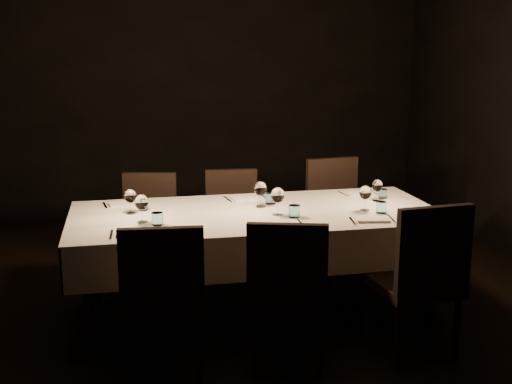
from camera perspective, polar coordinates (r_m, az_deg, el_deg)
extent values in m
cube|color=black|center=(4.66, 0.00, -10.92)|extent=(5.00, 6.00, 0.01)
cube|color=black|center=(7.24, -4.91, 9.83)|extent=(5.00, 0.01, 3.00)
cube|color=black|center=(4.42, 0.00, -2.15)|extent=(2.40, 1.00, 0.04)
cylinder|color=black|center=(4.06, -14.63, -9.55)|extent=(0.07, 0.07, 0.71)
cylinder|color=black|center=(4.85, -14.19, -5.81)|extent=(0.07, 0.07, 0.71)
cylinder|color=black|center=(4.51, 15.31, -7.28)|extent=(0.07, 0.07, 0.71)
cylinder|color=black|center=(5.23, 11.17, -4.27)|extent=(0.07, 0.07, 0.71)
cube|color=beige|center=(4.41, 0.00, -1.82)|extent=(2.52, 1.12, 0.01)
cube|color=beige|center=(4.97, -1.30, -1.87)|extent=(2.52, 0.01, 0.28)
cube|color=beige|center=(3.93, 1.65, -5.88)|extent=(2.52, 0.01, 0.28)
cube|color=beige|center=(4.85, 14.67, -2.67)|extent=(0.01, 1.12, 0.28)
cube|color=beige|center=(4.38, -16.33, -4.44)|extent=(0.01, 1.12, 0.28)
cylinder|color=black|center=(4.02, -5.27, -11.88)|extent=(0.04, 0.04, 0.39)
cylinder|color=black|center=(3.68, -5.12, -14.29)|extent=(0.04, 0.04, 0.39)
cylinder|color=black|center=(4.03, -10.68, -11.98)|extent=(0.04, 0.04, 0.39)
cylinder|color=black|center=(3.69, -11.08, -14.39)|extent=(0.04, 0.04, 0.39)
cube|color=black|center=(3.76, -8.15, -9.99)|extent=(0.49, 0.49, 0.06)
cube|color=black|center=(3.47, -8.37, -7.06)|extent=(0.45, 0.09, 0.49)
cube|color=silver|center=(3.95, -10.68, -3.57)|extent=(0.23, 0.16, 0.02)
cube|color=silver|center=(3.96, -12.75, -3.74)|extent=(0.02, 0.20, 0.01)
cube|color=silver|center=(3.96, -8.61, -3.55)|extent=(0.02, 0.20, 0.01)
cylinder|color=#B4E4F2|center=(4.12, -8.78, -2.36)|extent=(0.07, 0.07, 0.08)
cylinder|color=white|center=(4.21, -10.07, -2.64)|extent=(0.07, 0.07, 0.00)
cylinder|color=white|center=(4.19, -10.09, -2.04)|extent=(0.01, 0.01, 0.09)
ellipsoid|color=white|center=(4.17, -10.14, -0.90)|extent=(0.09, 0.09, 0.10)
cylinder|color=black|center=(4.09, 5.50, -11.44)|extent=(0.04, 0.04, 0.39)
cylinder|color=black|center=(3.76, 5.58, -13.73)|extent=(0.04, 0.04, 0.39)
cylinder|color=black|center=(4.10, 0.27, -11.33)|extent=(0.04, 0.04, 0.39)
cylinder|color=black|center=(3.77, -0.16, -13.60)|extent=(0.04, 0.04, 0.39)
cube|color=black|center=(3.83, 2.83, -9.47)|extent=(0.55, 0.55, 0.06)
cube|color=black|center=(3.56, 2.79, -6.60)|extent=(0.44, 0.17, 0.49)
cube|color=silver|center=(4.06, 2.06, -2.90)|extent=(0.24, 0.16, 0.02)
cube|color=silver|center=(4.03, 0.02, -3.09)|extent=(0.02, 0.21, 0.01)
cube|color=silver|center=(4.10, 4.07, -2.85)|extent=(0.02, 0.21, 0.01)
cylinder|color=#B4E4F2|center=(4.26, 3.42, -1.72)|extent=(0.08, 0.08, 0.08)
cylinder|color=white|center=(4.32, 1.92, -2.03)|extent=(0.07, 0.07, 0.00)
cylinder|color=white|center=(4.31, 1.93, -1.43)|extent=(0.01, 0.01, 0.09)
ellipsoid|color=white|center=(4.29, 1.94, -0.27)|extent=(0.09, 0.09, 0.11)
cylinder|color=black|center=(4.43, 14.56, -9.68)|extent=(0.04, 0.04, 0.41)
cylinder|color=black|center=(4.13, 17.40, -11.57)|extent=(0.04, 0.04, 0.41)
cylinder|color=black|center=(4.25, 9.94, -10.43)|extent=(0.04, 0.04, 0.41)
cylinder|color=black|center=(3.94, 12.52, -12.52)|extent=(0.04, 0.04, 0.41)
cube|color=black|center=(4.10, 13.78, -7.98)|extent=(0.51, 0.51, 0.06)
cube|color=black|center=(3.84, 15.55, -4.97)|extent=(0.48, 0.09, 0.51)
cube|color=silver|center=(4.25, 10.29, -2.40)|extent=(0.23, 0.17, 0.02)
cube|color=silver|center=(4.21, 8.57, -2.57)|extent=(0.05, 0.19, 0.01)
cube|color=silver|center=(4.31, 11.97, -2.35)|extent=(0.04, 0.19, 0.01)
cylinder|color=#B4E4F2|center=(4.46, 11.07, -1.33)|extent=(0.07, 0.07, 0.08)
cylinder|color=white|center=(4.50, 9.64, -1.59)|extent=(0.07, 0.07, 0.00)
cylinder|color=white|center=(4.49, 9.66, -1.06)|extent=(0.01, 0.01, 0.08)
ellipsoid|color=white|center=(4.48, 9.69, -0.04)|extent=(0.09, 0.09, 0.10)
cylinder|color=black|center=(5.06, -11.78, -6.93)|extent=(0.04, 0.04, 0.37)
cylinder|color=black|center=(5.38, -11.05, -5.70)|extent=(0.04, 0.04, 0.37)
cylinder|color=black|center=(5.00, -7.87, -7.01)|extent=(0.04, 0.04, 0.37)
cylinder|color=black|center=(5.32, -7.38, -5.75)|extent=(0.04, 0.04, 0.37)
cube|color=black|center=(5.12, -9.61, -4.08)|extent=(0.50, 0.50, 0.06)
cube|color=black|center=(5.23, -9.39, -0.78)|extent=(0.43, 0.13, 0.46)
cube|color=silver|center=(4.69, -11.67, -1.04)|extent=(0.22, 0.16, 0.02)
cube|color=silver|center=(4.69, -13.27, -1.17)|extent=(0.04, 0.19, 0.01)
cube|color=silver|center=(4.69, -10.07, -1.02)|extent=(0.04, 0.19, 0.01)
cylinder|color=#B4E4F2|center=(4.51, -10.01, -1.14)|extent=(0.07, 0.07, 0.07)
cylinder|color=white|center=(4.44, -11.04, -1.87)|extent=(0.06, 0.06, 0.00)
cylinder|color=white|center=(4.43, -11.07, -1.35)|extent=(0.01, 0.01, 0.08)
ellipsoid|color=white|center=(4.41, -11.11, -0.35)|extent=(0.08, 0.08, 0.09)
cylinder|color=black|center=(5.09, -3.81, -6.55)|extent=(0.04, 0.04, 0.37)
cylinder|color=black|center=(5.42, -3.98, -5.35)|extent=(0.04, 0.04, 0.37)
cylinder|color=black|center=(5.12, 0.08, -6.42)|extent=(0.04, 0.04, 0.37)
cylinder|color=black|center=(5.44, -0.33, -5.23)|extent=(0.04, 0.04, 0.37)
cube|color=black|center=(5.20, -2.03, -3.66)|extent=(0.46, 0.46, 0.06)
cube|color=black|center=(5.31, -2.20, -0.42)|extent=(0.43, 0.09, 0.46)
cube|color=silver|center=(4.77, -0.85, -0.53)|extent=(0.24, 0.17, 0.02)
cube|color=silver|center=(4.75, -2.52, -0.67)|extent=(0.04, 0.20, 0.01)
cube|color=silver|center=(4.80, 0.81, -0.51)|extent=(0.04, 0.20, 0.01)
cylinder|color=#B4E4F2|center=(4.62, 1.30, -0.57)|extent=(0.07, 0.07, 0.08)
cylinder|color=white|center=(4.53, 0.40, -1.31)|extent=(0.07, 0.07, 0.00)
cylinder|color=white|center=(4.52, 0.40, -0.76)|extent=(0.01, 0.01, 0.09)
ellipsoid|color=white|center=(4.50, 0.41, 0.29)|extent=(0.09, 0.09, 0.10)
cylinder|color=black|center=(5.20, 6.48, -6.02)|extent=(0.04, 0.04, 0.40)
cylinder|color=black|center=(5.53, 4.86, -4.84)|extent=(0.04, 0.04, 0.40)
cylinder|color=black|center=(5.36, 10.18, -5.56)|extent=(0.04, 0.04, 0.40)
cylinder|color=black|center=(5.68, 8.39, -4.45)|extent=(0.04, 0.04, 0.40)
cube|color=black|center=(5.37, 7.55, -2.88)|extent=(0.50, 0.50, 0.06)
cube|color=black|center=(5.48, 6.75, 0.46)|extent=(0.46, 0.10, 0.50)
cube|color=silver|center=(5.01, 9.09, -0.06)|extent=(0.21, 0.15, 0.01)
cube|color=silver|center=(4.97, 7.76, -0.17)|extent=(0.04, 0.18, 0.01)
cube|color=silver|center=(5.05, 10.40, -0.05)|extent=(0.04, 0.18, 0.01)
cylinder|color=#B4E4F2|center=(4.88, 11.20, -0.14)|extent=(0.06, 0.06, 0.07)
cylinder|color=white|center=(4.79, 10.68, -0.78)|extent=(0.06, 0.06, 0.00)
cylinder|color=white|center=(4.78, 10.70, -0.32)|extent=(0.01, 0.01, 0.07)
ellipsoid|color=white|center=(4.76, 10.74, 0.55)|extent=(0.08, 0.08, 0.09)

